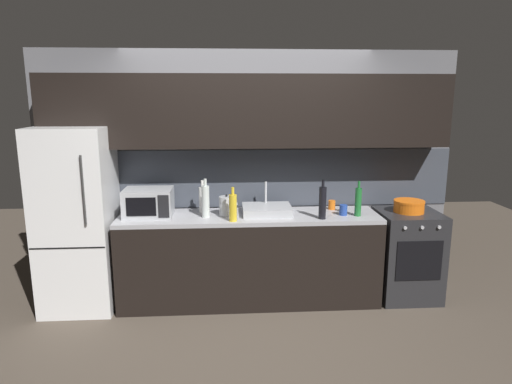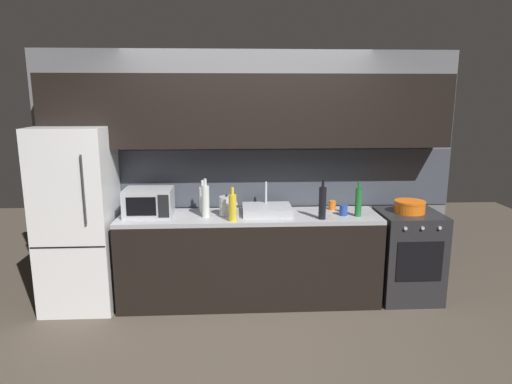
% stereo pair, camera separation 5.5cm
% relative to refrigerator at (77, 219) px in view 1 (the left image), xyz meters
% --- Properties ---
extents(ground_plane, '(10.00, 10.00, 0.00)m').
position_rel_refrigerator_xyz_m(ground_plane, '(1.66, -0.90, -0.88)').
color(ground_plane, '#4C4238').
extents(back_wall, '(4.29, 0.44, 2.50)m').
position_rel_refrigerator_xyz_m(back_wall, '(1.66, 0.30, 0.66)').
color(back_wall, slate).
rests_on(back_wall, ground).
extents(counter_run, '(2.55, 0.60, 0.90)m').
position_rel_refrigerator_xyz_m(counter_run, '(1.66, 0.00, -0.43)').
color(counter_run, black).
rests_on(counter_run, ground).
extents(refrigerator, '(0.68, 0.69, 1.77)m').
position_rel_refrigerator_xyz_m(refrigerator, '(0.00, 0.00, 0.00)').
color(refrigerator, white).
rests_on(refrigerator, ground).
extents(oven_range, '(0.60, 0.62, 0.90)m').
position_rel_refrigerator_xyz_m(oven_range, '(3.27, -0.00, -0.43)').
color(oven_range, '#232326').
rests_on(oven_range, ground).
extents(microwave, '(0.46, 0.35, 0.27)m').
position_rel_refrigerator_xyz_m(microwave, '(0.68, 0.02, 0.15)').
color(microwave, '#A8AAAF').
rests_on(microwave, counter_run).
extents(sink_basin, '(0.48, 0.38, 0.30)m').
position_rel_refrigerator_xyz_m(sink_basin, '(1.83, 0.03, 0.06)').
color(sink_basin, '#ADAFB5').
rests_on(sink_basin, counter_run).
extents(kettle, '(0.18, 0.15, 0.21)m').
position_rel_refrigerator_xyz_m(kettle, '(1.43, -0.01, 0.11)').
color(kettle, '#B7BABF').
rests_on(kettle, counter_run).
extents(wine_bottle_dark, '(0.07, 0.07, 0.38)m').
position_rel_refrigerator_xyz_m(wine_bottle_dark, '(2.34, -0.19, 0.17)').
color(wine_bottle_dark, black).
rests_on(wine_bottle_dark, counter_run).
extents(wine_bottle_clear, '(0.07, 0.07, 0.38)m').
position_rel_refrigerator_xyz_m(wine_bottle_clear, '(1.23, -0.06, 0.17)').
color(wine_bottle_clear, silver).
rests_on(wine_bottle_clear, counter_run).
extents(wine_bottle_yellow, '(0.07, 0.07, 0.32)m').
position_rel_refrigerator_xyz_m(wine_bottle_yellow, '(1.49, -0.22, 0.15)').
color(wine_bottle_yellow, gold).
rests_on(wine_bottle_yellow, counter_run).
extents(wine_bottle_green, '(0.06, 0.06, 0.34)m').
position_rel_refrigerator_xyz_m(wine_bottle_green, '(2.71, -0.11, 0.16)').
color(wine_bottle_green, '#1E6B2D').
rests_on(wine_bottle_green, counter_run).
extents(wine_bottle_white, '(0.07, 0.07, 0.33)m').
position_rel_refrigerator_xyz_m(wine_bottle_white, '(1.20, 0.12, 0.15)').
color(wine_bottle_white, silver).
rests_on(wine_bottle_white, counter_run).
extents(mug_blue, '(0.08, 0.08, 0.10)m').
position_rel_refrigerator_xyz_m(mug_blue, '(2.57, -0.07, 0.07)').
color(mug_blue, '#234299').
rests_on(mug_blue, counter_run).
extents(mug_orange, '(0.07, 0.07, 0.09)m').
position_rel_refrigerator_xyz_m(mug_orange, '(2.51, 0.16, 0.06)').
color(mug_orange, orange).
rests_on(mug_orange, counter_run).
extents(cooking_pot, '(0.30, 0.30, 0.12)m').
position_rel_refrigerator_xyz_m(cooking_pot, '(3.26, 0.00, 0.08)').
color(cooking_pot, orange).
rests_on(cooking_pot, oven_range).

